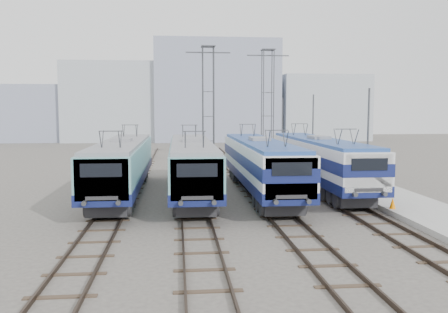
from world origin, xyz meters
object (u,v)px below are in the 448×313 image
mast_mid (313,135)px  mast_front (368,145)px  catenary_tower_west (208,100)px  catenary_tower_east (268,101)px  mast_rear (282,129)px  locomotive_far_left (122,163)px  locomotive_far_right (319,158)px  locomotive_center_left (192,163)px  locomotive_center_right (260,161)px  safety_cone (393,203)px

mast_mid → mast_front: bearing=-90.0°
catenary_tower_west → catenary_tower_east: same height
mast_front → mast_rear: size_ratio=1.00×
locomotive_far_left → mast_rear: bearing=53.9°
locomotive_far_right → mast_rear: bearing=84.7°
locomotive_center_left → mast_front: size_ratio=2.53×
locomotive_far_left → locomotive_center_right: size_ratio=0.99×
catenary_tower_west → catenary_tower_east: bearing=17.1°
locomotive_center_left → mast_rear: (10.85, 21.46, 1.29)m
locomotive_center_left → mast_mid: mast_mid is taller
catenary_tower_east → safety_cone: catenary_tower_east is taller
locomotive_far_left → locomotive_center_left: bearing=-4.8°
catenary_tower_west → mast_mid: bearing=-42.9°
locomotive_center_right → mast_front: size_ratio=2.56×
locomotive_center_left → catenary_tower_east: bearing=65.8°
catenary_tower_west → mast_front: size_ratio=1.71×
mast_rear → locomotive_far_right: bearing=-95.3°
locomotive_far_left → catenary_tower_east: catenary_tower_east is taller
catenary_tower_east → mast_rear: 4.28m
catenary_tower_west → mast_front: bearing=-66.7°
locomotive_center_left → catenary_tower_east: catenary_tower_east is taller
locomotive_far_right → mast_rear: size_ratio=2.55×
locomotive_center_right → catenary_tower_east: bearing=77.7°
mast_rear → safety_cone: size_ratio=11.50×
locomotive_center_left → catenary_tower_east: size_ratio=1.47×
locomotive_far_right → catenary_tower_west: size_ratio=1.49×
mast_mid → safety_cone: (-0.10, -15.87, -2.90)m
locomotive_center_left → mast_rear: bearing=63.2°
catenary_tower_west → mast_rear: 9.99m
catenary_tower_east → locomotive_center_left: bearing=-114.2°
locomotive_far_right → safety_cone: 8.21m
locomotive_center_left → mast_mid: (10.85, 9.46, 1.29)m
locomotive_far_left → mast_mid: size_ratio=2.54×
locomotive_far_right → mast_rear: mast_rear is taller
locomotive_far_left → locomotive_far_right: locomotive_far_right is taller
locomotive_far_right → mast_mid: mast_mid is taller
catenary_tower_west → safety_cone: (8.50, -23.87, -6.04)m
catenary_tower_east → safety_cone: size_ratio=19.72×
locomotive_far_right → safety_cone: (1.75, -7.85, -1.68)m
locomotive_center_right → locomotive_far_right: 4.76m
catenary_tower_east → mast_mid: (2.10, -10.00, -3.14)m
locomotive_far_left → catenary_tower_east: size_ratio=1.48×
mast_front → locomotive_far_left: bearing=169.3°
locomotive_center_left → locomotive_center_right: size_ratio=0.99×
locomotive_far_left → catenary_tower_east: (13.25, 19.09, 4.43)m
locomotive_far_right → catenary_tower_east: bearing=90.8°
mast_front → mast_rear: (0.00, 24.00, 0.00)m
locomotive_far_left → mast_front: (15.35, -2.91, 1.28)m
mast_front → mast_mid: 12.00m
catenary_tower_west → mast_rear: size_ratio=1.71×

